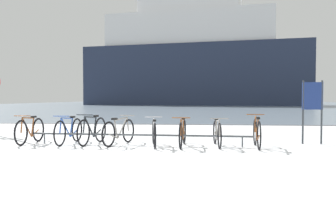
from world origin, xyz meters
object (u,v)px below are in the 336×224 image
Objects in this scene: bicycle_3 at (119,132)px; ferry_ship at (194,60)px; bicycle_2 at (92,130)px; bicycle_0 at (30,131)px; bicycle_6 at (217,133)px; info_sign at (312,102)px; bicycle_7 at (257,133)px; bicycle_1 at (69,131)px; bicycle_4 at (154,133)px; bicycle_5 at (183,133)px.

ferry_ship reaches higher than bicycle_3.
ferry_ship is at bearing 88.80° from bicycle_2.
bicycle_0 reaches higher than bicycle_6.
info_sign is 0.04× the size of ferry_ship.
bicycle_3 is at bearing 176.18° from bicycle_7.
ferry_ship is (-2.21, 55.93, 7.55)m from bicycle_6.
bicycle_1 is 1.03× the size of bicycle_3.
bicycle_3 is 3.64m from bicycle_7.
bicycle_4 is at bearing -168.04° from info_sign.
bicycle_0 is 0.98× the size of bicycle_3.
bicycle_1 is at bearing -91.89° from ferry_ship.
bicycle_6 is 2.84m from info_sign.
bicycle_0 is at bearing -93.00° from ferry_ship.
bicycle_3 is 1.02m from bicycle_4.
bicycle_2 is 0.99× the size of info_sign.
bicycle_1 is at bearing 179.29° from bicycle_2.
bicycle_1 is 6.74m from info_sign.
bicycle_0 is 0.99× the size of bicycle_7.
bicycle_0 reaches higher than bicycle_3.
bicycle_2 is 1.03× the size of bicycle_7.
bicycle_5 is 56.53m from ferry_ship.
ferry_ship is (1.17, 55.81, 7.53)m from bicycle_2.
bicycle_4 is at bearing -175.21° from bicycle_6.
ferry_ship is (0.42, 55.83, 7.55)m from bicycle_3.
bicycle_2 is at bearing 177.92° from bicycle_6.
bicycle_5 is 1.02× the size of bicycle_6.
bicycle_1 is 1.01× the size of bicycle_2.
bicycle_6 is 56.48m from ferry_ship.
bicycle_0 reaches higher than bicycle_5.
info_sign reaches higher than bicycle_7.
bicycle_1 is 0.67m from bicycle_2.
bicycle_5 reaches higher than bicycle_3.
bicycle_0 is at bearing -178.64° from bicycle_2.
bicycle_1 is at bearing 178.53° from bicycle_3.
bicycle_4 is 0.92× the size of info_sign.
bicycle_6 reaches higher than bicycle_4.
bicycle_1 is 56.33m from ferry_ship.
bicycle_5 is (3.15, -0.22, -0.01)m from bicycle_1.
bicycle_3 is 0.97× the size of info_sign.
bicycle_2 reaches higher than bicycle_1.
bicycle_6 is 0.97× the size of info_sign.
bicycle_5 is at bearing 4.07° from bicycle_4.
bicycle_4 is 1.65m from bicycle_6.
bicycle_6 is (0.90, 0.08, -0.01)m from bicycle_5.
bicycle_3 is (0.75, -0.03, -0.02)m from bicycle_2.
bicycle_6 is at bearing -1.85° from bicycle_1.
bicycle_1 reaches higher than bicycle_6.
bicycle_2 is 0.04× the size of ferry_ship.
bicycle_3 is at bearing -2.14° from bicycle_2.
bicycle_4 is 0.93× the size of bicycle_5.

